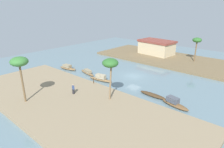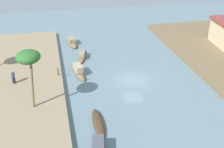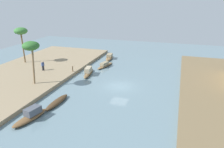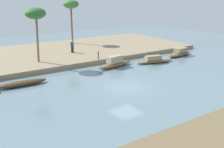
# 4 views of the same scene
# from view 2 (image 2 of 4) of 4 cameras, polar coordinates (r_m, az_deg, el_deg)

# --- Properties ---
(river_water) EXTENTS (71.55, 71.55, 0.00)m
(river_water) POSITION_cam_2_polar(r_m,az_deg,el_deg) (35.25, 4.26, -1.31)
(river_water) COLOR slate
(river_water) RESTS_ON ground
(sampan_upstream_small) EXTENTS (4.70, 1.08, 0.50)m
(sampan_upstream_small) POSITION_cam_2_polar(r_m,az_deg,el_deg) (27.59, -2.82, -9.88)
(sampan_upstream_small) COLOR #47331E
(sampan_upstream_small) RESTS_ON river_water
(sampan_with_tall_canopy) EXTENTS (5.09, 2.04, 0.93)m
(sampan_with_tall_canopy) POSITION_cam_2_polar(r_m,az_deg,el_deg) (41.46, -6.07, 3.78)
(sampan_with_tall_canopy) COLOR brown
(sampan_with_tall_canopy) RESTS_ON river_water
(sampan_open_hull) EXTENTS (5.19, 1.76, 1.33)m
(sampan_open_hull) POSITION_cam_2_polar(r_m,az_deg,el_deg) (36.71, -6.86, 0.69)
(sampan_open_hull) COLOR brown
(sampan_open_hull) RESTS_ON river_water
(sampan_foreground) EXTENTS (4.81, 1.83, 1.09)m
(sampan_foreground) POSITION_cam_2_polar(r_m,az_deg,el_deg) (46.49, -8.13, 6.45)
(sampan_foreground) COLOR brown
(sampan_foreground) RESTS_ON river_water
(person_on_near_bank) EXTENTS (0.50, 0.47, 1.62)m
(person_on_near_bank) POSITION_cam_2_polar(r_m,az_deg,el_deg) (35.16, -19.34, -0.73)
(person_on_near_bank) COLOR #232328
(person_on_near_bank) RESTS_ON riverbank_left
(mooring_post) EXTENTS (0.14, 0.14, 0.95)m
(mooring_post) POSITION_cam_2_polar(r_m,az_deg,el_deg) (35.73, -10.87, 0.48)
(mooring_post) COLOR #4C3823
(mooring_post) RESTS_ON riverbank_left
(palm_tree_left_far) EXTENTS (2.34, 2.34, 6.26)m
(palm_tree_left_far) POSITION_cam_2_polar(r_m,az_deg,el_deg) (27.82, -16.60, 3.08)
(palm_tree_left_far) COLOR #7F6647
(palm_tree_left_far) RESTS_ON riverbank_left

